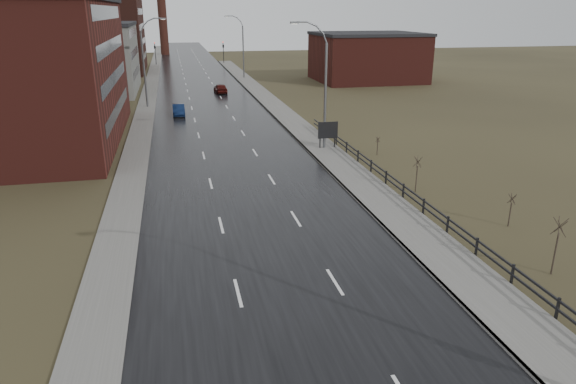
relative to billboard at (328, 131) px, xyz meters
name	(u,v)px	position (x,y,z in m)	size (l,w,h in m)	color
road	(209,108)	(-9.10, 24.06, -1.69)	(14.00, 300.00, 0.06)	black
sidewalk_right	(325,151)	(-0.50, -0.94, -1.63)	(3.20, 180.00, 0.18)	#595651
curb_right	(309,152)	(-2.02, -0.94, -1.63)	(0.16, 180.00, 0.18)	slate
sidewalk_left	(146,110)	(-17.30, 24.06, -1.66)	(2.40, 260.00, 0.12)	#595651
warehouse_mid	(81,58)	(-27.09, 42.06, 3.54)	(16.32, 20.40, 10.50)	slate
warehouse_far	(77,33)	(-32.09, 72.06, 6.04)	(26.52, 24.48, 15.50)	#331611
building_right	(367,57)	(21.20, 46.06, 2.54)	(18.36, 16.32, 8.50)	#471914
streetlight_right_mid	(322,86)	(-0.60, 0.06, 4.11)	(3.36, 0.28, 11.35)	slate
streetlight_left	(146,62)	(-16.80, 26.06, 4.11)	(3.36, 0.28, 11.35)	slate
streetlight_right_far	(242,47)	(-0.60, 54.06, 4.11)	(3.36, 0.28, 11.35)	slate
guardrail	(429,208)	(1.20, -17.63, -1.01)	(0.10, 53.05, 1.10)	black
shrub_c	(556,245)	(3.79, -25.41, -0.15)	(0.69, 0.73, 2.96)	#382D23
shrub_d	(511,209)	(5.36, -19.70, -0.64)	(0.49, 0.51, 2.04)	#382D23
shrub_e	(417,173)	(2.71, -12.76, -0.35)	(0.61, 0.64, 2.58)	#382D23
shrub_f	(378,145)	(3.79, -2.80, -0.86)	(0.40, 0.42, 1.64)	#382D23
billboard	(328,131)	(0.00, 0.00, 0.00)	(1.88, 0.17, 2.58)	black
traffic_light_left	(155,45)	(-17.10, 84.06, 2.87)	(0.58, 2.73, 5.30)	black
traffic_light_right	(223,44)	(-1.10, 84.06, 2.87)	(0.58, 2.73, 5.30)	black
car_near	(179,110)	(-13.14, 19.32, -1.05)	(1.42, 4.06, 1.34)	#0B1A3B
car_far	(221,89)	(-6.41, 36.35, -0.99)	(1.74, 4.34, 1.48)	#410D0A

